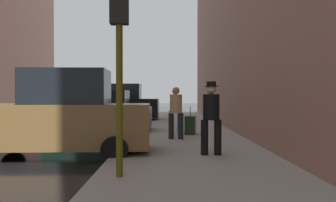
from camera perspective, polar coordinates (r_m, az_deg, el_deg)
sidewalk at (r=11.48m, az=3.05°, el=-6.71°), size 4.00×40.00×0.15m
parked_bronze_suv at (r=9.95m, az=-15.97°, el=-2.39°), size 4.66×2.18×2.25m
parked_dark_green_sedan at (r=15.66m, az=-10.22°, el=-1.83°), size 4.26×2.17×1.79m
parked_black_suv at (r=22.32m, az=-7.27°, el=-0.53°), size 4.65×2.15×2.25m
fire_hydrant at (r=14.28m, az=-3.88°, el=-3.50°), size 0.42×0.22×0.70m
traffic_light at (r=6.78m, az=-7.43°, el=10.74°), size 0.32×0.32×3.60m
pedestrian_in_jeans at (r=14.40m, az=1.12°, el=-1.04°), size 0.53×0.47×1.71m
pedestrian_with_fedora at (r=9.08m, az=6.60°, el=-2.02°), size 0.50×0.41×1.78m
pedestrian_in_tan_coat at (r=12.29m, az=1.22°, el=-1.38°), size 0.52×0.47×1.71m
rolling_suitcase at (r=13.81m, az=3.41°, el=-3.68°), size 0.45×0.61×1.04m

